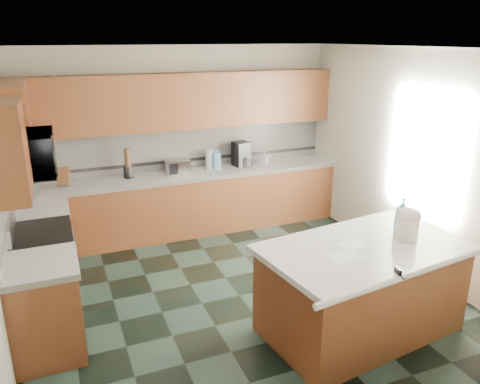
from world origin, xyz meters
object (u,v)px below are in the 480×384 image
treat_jar (407,229)px  soap_bottle_island (402,216)px  island_base (361,291)px  island_top (365,249)px  coffee_maker (241,154)px  toaster_oven (177,167)px  knife_block (64,176)px

treat_jar → soap_bottle_island: (0.05, 0.15, 0.08)m
soap_bottle_island → island_base: bearing=-176.5°
island_top → treat_jar: bearing=-10.5°
soap_bottle_island → coffee_maker: 3.04m
soap_bottle_island → toaster_oven: size_ratio=1.11×
treat_jar → knife_block: size_ratio=0.88×
island_base → toaster_oven: 3.30m
toaster_oven → treat_jar: bearing=-61.4°
island_base → soap_bottle_island: soap_bottle_island is taller
coffee_maker → treat_jar: bearing=-89.9°
island_base → island_top: size_ratio=0.95×
toaster_oven → coffee_maker: size_ratio=0.92×
coffee_maker → knife_block: bearing=172.5°
coffee_maker → toaster_oven: bearing=173.5°
island_top → toaster_oven: 3.25m
island_top → coffee_maker: bearing=82.5°
island_top → knife_block: knife_block is taller
knife_block → toaster_oven: size_ratio=0.75×
knife_block → coffee_maker: coffee_maker is taller
island_base → island_top: bearing=0.0°
toaster_oven → coffee_maker: (1.01, 0.03, 0.09)m
island_base → treat_jar: 0.76m
island_base → soap_bottle_island: bearing=5.8°
soap_bottle_island → toaster_oven: soap_bottle_island is taller
knife_block → coffee_maker: size_ratio=0.68×
island_base → toaster_oven: toaster_oven is taller
island_top → soap_bottle_island: bearing=5.8°
treat_jar → coffee_maker: (-0.46, 3.15, 0.07)m
knife_block → coffee_maker: 2.56m
island_top → soap_bottle_island: (0.51, 0.12, 0.22)m
island_top → knife_block: size_ratio=7.70×
island_base → soap_bottle_island: size_ratio=4.89×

